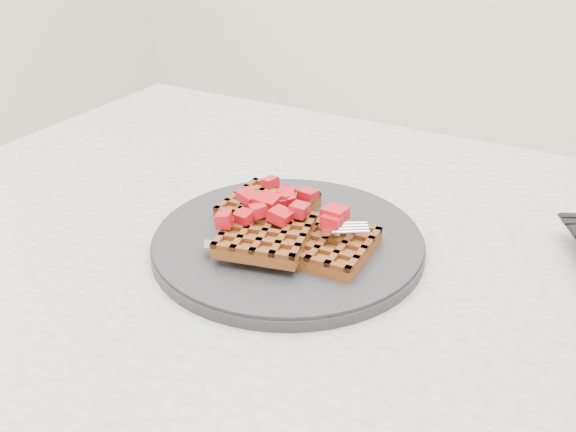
% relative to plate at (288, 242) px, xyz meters
% --- Properties ---
extents(table, '(1.20, 0.80, 0.75)m').
position_rel_plate_xyz_m(table, '(0.07, 0.02, -0.12)').
color(table, '#BCBCBA').
rests_on(table, ground).
extents(plate, '(0.30, 0.30, 0.02)m').
position_rel_plate_xyz_m(plate, '(0.00, 0.00, 0.00)').
color(plate, black).
rests_on(plate, table).
extents(waffles, '(0.19, 0.17, 0.03)m').
position_rel_plate_xyz_m(waffles, '(0.00, -0.00, 0.02)').
color(waffles, brown).
rests_on(waffles, plate).
extents(strawberry_pile, '(0.15, 0.15, 0.02)m').
position_rel_plate_xyz_m(strawberry_pile, '(0.00, 0.00, 0.05)').
color(strawberry_pile, '#8C0009').
rests_on(strawberry_pile, waffles).
extents(fork, '(0.17, 0.12, 0.02)m').
position_rel_plate_xyz_m(fork, '(0.03, -0.03, 0.02)').
color(fork, silver).
rests_on(fork, plate).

